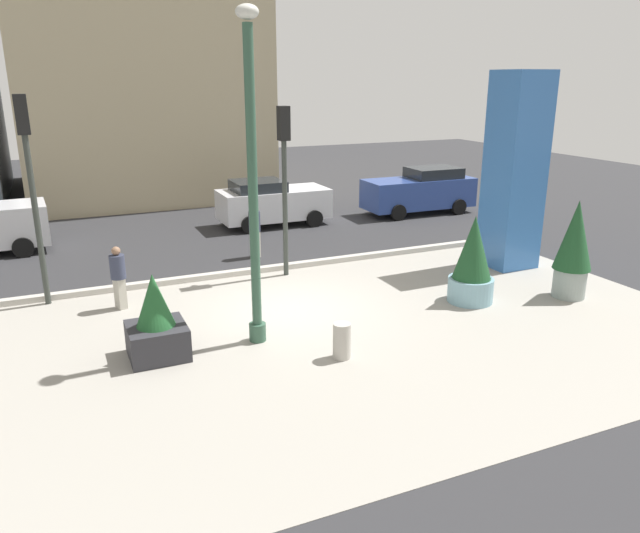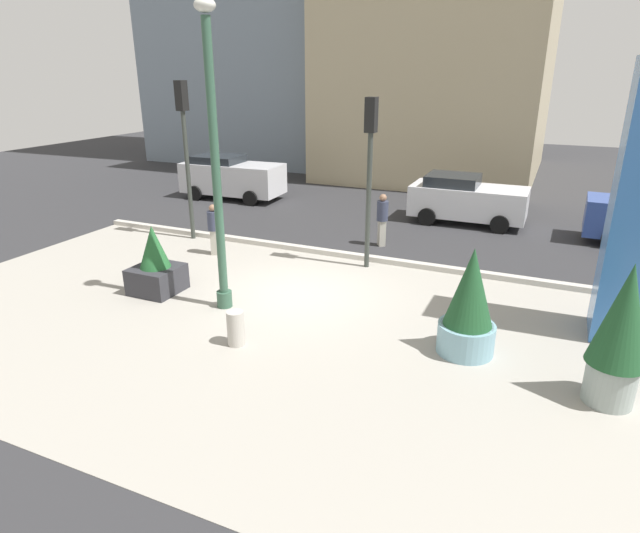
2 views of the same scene
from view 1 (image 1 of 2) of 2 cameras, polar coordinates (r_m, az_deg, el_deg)
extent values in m
plane|color=#2D2D30|center=(18.40, -7.52, 0.08)|extent=(60.00, 60.00, 0.00)
cube|color=#9E998E|center=(13.10, 0.12, -7.04)|extent=(18.00, 10.00, 0.02)
cube|color=#B7B2A8|center=(17.57, -6.70, -0.45)|extent=(18.00, 0.24, 0.16)
cylinder|color=#335642|center=(13.12, -5.88, -6.15)|extent=(0.36, 0.36, 0.40)
cylinder|color=#335642|center=(12.24, -6.31, 6.80)|extent=(0.20, 0.20, 6.38)
ellipsoid|color=silver|center=(12.10, -6.87, 22.68)|extent=(0.44, 0.44, 0.28)
cube|color=#3870BC|center=(18.55, 17.80, 8.46)|extent=(1.31, 1.31, 5.62)
cylinder|color=#7AA8B7|center=(15.70, 13.93, -2.13)|extent=(1.13, 1.13, 0.63)
cylinder|color=#382819|center=(15.60, 14.01, -1.12)|extent=(1.04, 1.04, 0.04)
cone|color=#1E4C28|center=(15.37, 14.23, 1.76)|extent=(0.96, 0.96, 1.58)
cube|color=#2D2D33|center=(12.72, -15.02, -6.77)|extent=(1.14, 1.14, 0.68)
cylinder|color=#382819|center=(12.59, -15.13, -5.44)|extent=(1.08, 1.08, 0.04)
cone|color=#235B2D|center=(12.39, -15.33, -3.06)|extent=(0.77, 0.77, 1.08)
cylinder|color=gray|center=(16.79, 22.37, -1.43)|extent=(0.82, 0.82, 0.77)
cylinder|color=#382819|center=(16.69, 22.51, -0.25)|extent=(0.75, 0.75, 0.04)
cone|color=#1E4C28|center=(16.46, 22.87, 2.75)|extent=(0.94, 0.94, 1.76)
cylinder|color=#B2ADA3|center=(12.21, 2.06, -7.00)|extent=(0.36, 0.36, 0.75)
cylinder|color=#333833|center=(16.08, -25.03, 3.74)|extent=(0.14, 0.14, 4.15)
cube|color=black|center=(15.76, -26.22, 12.69)|extent=(0.28, 0.32, 0.90)
sphere|color=green|center=(15.93, -26.20, 12.73)|extent=(0.18, 0.18, 0.18)
cylinder|color=#333833|center=(16.91, -3.30, 5.32)|extent=(0.14, 0.14, 3.79)
cube|color=black|center=(16.59, -3.44, 13.27)|extent=(0.28, 0.32, 0.90)
sphere|color=red|center=(16.75, -3.65, 13.31)|extent=(0.18, 0.18, 0.18)
cube|color=silver|center=(23.27, -4.36, 5.90)|extent=(4.11, 1.88, 1.09)
cube|color=#1E2328|center=(22.95, -5.86, 7.56)|extent=(1.85, 1.65, 0.38)
cylinder|color=black|center=(24.67, -2.27, 5.41)|extent=(0.64, 0.22, 0.64)
cylinder|color=black|center=(22.98, -0.54, 4.53)|extent=(0.64, 0.22, 0.64)
cylinder|color=black|center=(23.87, -7.98, 4.85)|extent=(0.64, 0.22, 0.64)
cylinder|color=black|center=(22.12, -6.63, 3.91)|extent=(0.64, 0.22, 0.64)
cylinder|color=black|center=(22.98, -26.24, 2.73)|extent=(0.65, 0.25, 0.64)
cylinder|color=black|center=(21.17, -26.12, 1.62)|extent=(0.65, 0.25, 0.64)
cube|color=#2D4793|center=(25.56, 9.22, 6.85)|extent=(4.63, 1.82, 1.17)
cube|color=#1E2328|center=(25.80, 10.62, 8.67)|extent=(2.10, 1.56, 0.43)
cylinder|color=black|center=(24.22, 7.35, 5.06)|extent=(0.64, 0.23, 0.64)
cylinder|color=black|center=(25.70, 5.43, 5.83)|extent=(0.64, 0.23, 0.64)
cylinder|color=black|center=(25.74, 12.88, 5.49)|extent=(0.64, 0.23, 0.64)
cylinder|color=black|center=(27.14, 10.78, 6.21)|extent=(0.64, 0.23, 0.64)
cube|color=#B2AD9E|center=(19.11, -6.11, 2.10)|extent=(0.32, 0.34, 0.84)
cylinder|color=#33384C|center=(18.93, -6.18, 4.23)|extent=(0.50, 0.50, 0.63)
sphere|color=#8C664C|center=(18.84, -6.22, 5.50)|extent=(0.23, 0.23, 0.23)
cube|color=#B2AD9E|center=(15.53, -18.25, -2.43)|extent=(0.28, 0.33, 0.78)
cylinder|color=#33384C|center=(15.32, -18.49, -0.03)|extent=(0.46, 0.46, 0.58)
sphere|color=#8C664C|center=(15.22, -18.63, 1.40)|extent=(0.21, 0.21, 0.21)
camera|label=2|loc=(10.65, 57.92, 9.12)|focal=30.01mm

